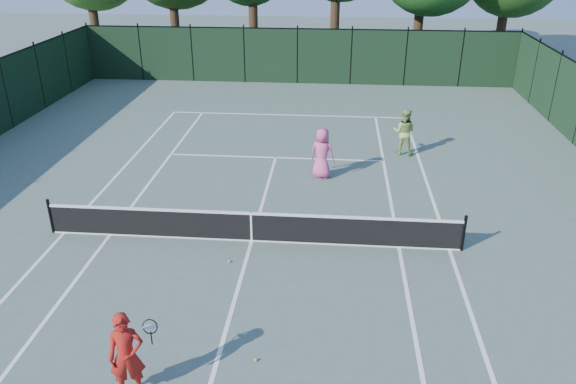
# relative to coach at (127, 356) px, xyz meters

# --- Properties ---
(ground) EXTENTS (90.00, 90.00, 0.00)m
(ground) POSITION_rel_coach_xyz_m (1.43, 5.87, -0.90)
(ground) COLOR #4D5E55
(ground) RESTS_ON ground
(sideline_doubles_left) EXTENTS (0.10, 23.77, 0.01)m
(sideline_doubles_left) POSITION_rel_coach_xyz_m (-4.06, 5.87, -0.90)
(sideline_doubles_left) COLOR white
(sideline_doubles_left) RESTS_ON ground
(sideline_doubles_right) EXTENTS (0.10, 23.77, 0.01)m
(sideline_doubles_right) POSITION_rel_coach_xyz_m (6.91, 5.87, -0.90)
(sideline_doubles_right) COLOR white
(sideline_doubles_right) RESTS_ON ground
(sideline_singles_left) EXTENTS (0.10, 23.77, 0.01)m
(sideline_singles_left) POSITION_rel_coach_xyz_m (-2.69, 5.87, -0.90)
(sideline_singles_left) COLOR white
(sideline_singles_left) RESTS_ON ground
(sideline_singles_right) EXTENTS (0.10, 23.77, 0.01)m
(sideline_singles_right) POSITION_rel_coach_xyz_m (5.54, 5.87, -0.90)
(sideline_singles_right) COLOR white
(sideline_singles_right) RESTS_ON ground
(baseline_far) EXTENTS (10.97, 0.10, 0.01)m
(baseline_far) POSITION_rel_coach_xyz_m (1.43, 17.75, -0.90)
(baseline_far) COLOR white
(baseline_far) RESTS_ON ground
(service_line_far) EXTENTS (8.23, 0.10, 0.01)m
(service_line_far) POSITION_rel_coach_xyz_m (1.43, 12.27, -0.90)
(service_line_far) COLOR white
(service_line_far) RESTS_ON ground
(center_service_line) EXTENTS (0.10, 12.80, 0.01)m
(center_service_line) POSITION_rel_coach_xyz_m (1.43, 5.87, -0.90)
(center_service_line) COLOR white
(center_service_line) RESTS_ON ground
(tennis_net) EXTENTS (11.69, 0.09, 1.06)m
(tennis_net) POSITION_rel_coach_xyz_m (1.43, 5.87, -0.42)
(tennis_net) COLOR black
(tennis_net) RESTS_ON ground
(fence_far) EXTENTS (24.00, 0.05, 3.00)m
(fence_far) POSITION_rel_coach_xyz_m (1.43, 23.87, 0.60)
(fence_far) COLOR black
(fence_far) RESTS_ON ground
(coach) EXTENTS (0.86, 0.82, 1.80)m
(coach) POSITION_rel_coach_xyz_m (0.00, 0.00, 0.00)
(coach) COLOR #A61912
(coach) RESTS_ON ground
(player_pink) EXTENTS (1.02, 0.84, 1.79)m
(player_pink) POSITION_rel_coach_xyz_m (3.25, 10.58, -0.01)
(player_pink) COLOR #DF4E8C
(player_pink) RESTS_ON ground
(player_green) EXTENTS (1.03, 0.89, 1.81)m
(player_green) POSITION_rel_coach_xyz_m (6.33, 13.11, 0.00)
(player_green) COLOR #90B058
(player_green) RESTS_ON ground
(loose_ball_near_cart) EXTENTS (0.07, 0.07, 0.07)m
(loose_ball_near_cart) POSITION_rel_coach_xyz_m (2.22, 1.06, -0.87)
(loose_ball_near_cart) COLOR #BBCF2A
(loose_ball_near_cart) RESTS_ON ground
(loose_ball_midcourt) EXTENTS (0.07, 0.07, 0.07)m
(loose_ball_midcourt) POSITION_rel_coach_xyz_m (1.00, 4.71, -0.87)
(loose_ball_midcourt) COLOR #B8CC29
(loose_ball_midcourt) RESTS_ON ground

